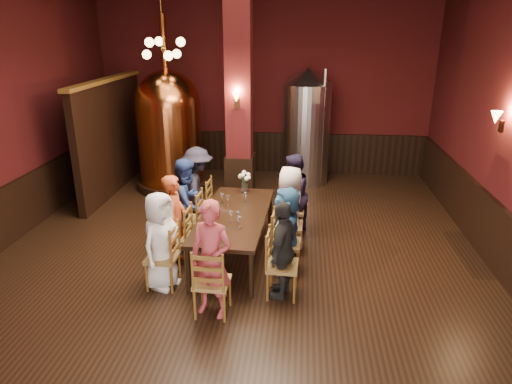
# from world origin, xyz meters

# --- Properties ---
(room) EXTENTS (10.00, 10.02, 4.50)m
(room) POSITION_xyz_m (0.00, 0.00, 2.25)
(room) COLOR black
(room) RESTS_ON ground
(wainscot_right) EXTENTS (0.08, 9.90, 1.00)m
(wainscot_right) POSITION_xyz_m (3.96, 0.00, 0.50)
(wainscot_right) COLOR black
(wainscot_right) RESTS_ON ground
(wainscot_back) EXTENTS (7.90, 0.08, 1.00)m
(wainscot_back) POSITION_xyz_m (0.00, 4.96, 0.50)
(wainscot_back) COLOR black
(wainscot_back) RESTS_ON ground
(column) EXTENTS (0.58, 0.58, 4.50)m
(column) POSITION_xyz_m (-0.30, 2.80, 2.25)
(column) COLOR #400D11
(column) RESTS_ON ground
(partition) EXTENTS (0.22, 3.50, 2.40)m
(partition) POSITION_xyz_m (-3.20, 3.20, 1.20)
(partition) COLOR black
(partition) RESTS_ON ground
(pendant_cluster) EXTENTS (0.90, 0.90, 1.70)m
(pendant_cluster) POSITION_xyz_m (-1.80, 2.90, 3.10)
(pendant_cluster) COLOR #A57226
(pendant_cluster) RESTS_ON room
(sconce_wall) EXTENTS (0.20, 0.20, 0.36)m
(sconce_wall) POSITION_xyz_m (3.90, 0.80, 2.20)
(sconce_wall) COLOR black
(sconce_wall) RESTS_ON room
(sconce_column) EXTENTS (0.20, 0.20, 0.36)m
(sconce_column) POSITION_xyz_m (-0.30, 2.50, 2.20)
(sconce_column) COLOR black
(sconce_column) RESTS_ON column
(dining_table) EXTENTS (1.09, 2.44, 0.75)m
(dining_table) POSITION_xyz_m (-0.05, 0.30, 0.69)
(dining_table) COLOR black
(dining_table) RESTS_ON ground
(chair_0) EXTENTS (0.48, 0.48, 0.92)m
(chair_0) POSITION_xyz_m (-0.94, -0.67, 0.46)
(chair_0) COLOR brown
(chair_0) RESTS_ON ground
(person_0) EXTENTS (0.67, 0.81, 1.42)m
(person_0) POSITION_xyz_m (-0.94, -0.67, 0.71)
(person_0) COLOR white
(person_0) RESTS_ON ground
(chair_1) EXTENTS (0.48, 0.48, 0.92)m
(chair_1) POSITION_xyz_m (-0.91, 0.00, 0.46)
(chair_1) COLOR brown
(chair_1) RESTS_ON ground
(person_1) EXTENTS (0.38, 0.55, 1.45)m
(person_1) POSITION_xyz_m (-0.91, 0.00, 0.73)
(person_1) COLOR #A53F1C
(person_1) RESTS_ON ground
(chair_2) EXTENTS (0.48, 0.48, 0.92)m
(chair_2) POSITION_xyz_m (-0.89, 0.66, 0.46)
(chair_2) COLOR brown
(chair_2) RESTS_ON ground
(person_2) EXTENTS (0.47, 0.78, 1.52)m
(person_2) POSITION_xyz_m (-0.89, 0.66, 0.76)
(person_2) COLOR navy
(person_2) RESTS_ON ground
(chair_3) EXTENTS (0.48, 0.48, 0.92)m
(chair_3) POSITION_xyz_m (-0.86, 1.33, 0.46)
(chair_3) COLOR brown
(chair_3) RESTS_ON ground
(person_3) EXTENTS (0.83, 1.11, 1.53)m
(person_3) POSITION_xyz_m (-0.86, 1.33, 0.76)
(person_3) COLOR black
(person_3) RESTS_ON ground
(chair_4) EXTENTS (0.48, 0.48, 0.92)m
(chair_4) POSITION_xyz_m (0.76, -0.73, 0.46)
(chair_4) COLOR brown
(chair_4) RESTS_ON ground
(person_4) EXTENTS (0.53, 0.87, 1.39)m
(person_4) POSITION_xyz_m (0.76, -0.73, 0.70)
(person_4) COLOR black
(person_4) RESTS_ON ground
(chair_5) EXTENTS (0.48, 0.48, 0.92)m
(chair_5) POSITION_xyz_m (0.79, -0.06, 0.46)
(chair_5) COLOR brown
(chair_5) RESTS_ON ground
(person_5) EXTENTS (0.45, 1.27, 1.35)m
(person_5) POSITION_xyz_m (0.79, -0.06, 0.68)
(person_5) COLOR teal
(person_5) RESTS_ON ground
(chair_6) EXTENTS (0.48, 0.48, 0.92)m
(chair_6) POSITION_xyz_m (0.81, 0.60, 0.46)
(chair_6) COLOR brown
(chair_6) RESTS_ON ground
(person_6) EXTENTS (0.70, 0.84, 1.46)m
(person_6) POSITION_xyz_m (0.81, 0.60, 0.73)
(person_6) COLOR silver
(person_6) RESTS_ON ground
(chair_7) EXTENTS (0.48, 0.48, 0.92)m
(chair_7) POSITION_xyz_m (0.84, 1.27, 0.46)
(chair_7) COLOR brown
(chair_7) RESTS_ON ground
(person_7) EXTENTS (0.59, 0.79, 1.47)m
(person_7) POSITION_xyz_m (0.84, 1.27, 0.74)
(person_7) COLOR #201A35
(person_7) RESTS_ON ground
(chair_8) EXTENTS (0.48, 0.48, 0.92)m
(chair_8) POSITION_xyz_m (-0.11, -1.25, 0.46)
(chair_8) COLOR brown
(chair_8) RESTS_ON ground
(person_8) EXTENTS (0.65, 0.52, 1.55)m
(person_8) POSITION_xyz_m (-0.11, -1.25, 0.78)
(person_8) COLOR #B33B44
(person_8) RESTS_ON ground
(copper_kettle) EXTENTS (1.59, 1.59, 3.75)m
(copper_kettle) POSITION_xyz_m (-1.96, 3.49, 1.37)
(copper_kettle) COLOR black
(copper_kettle) RESTS_ON ground
(steel_vessel) EXTENTS (1.21, 1.21, 2.66)m
(steel_vessel) POSITION_xyz_m (1.05, 4.24, 1.33)
(steel_vessel) COLOR #B2B2B7
(steel_vessel) RESTS_ON ground
(rose_vase) EXTENTS (0.23, 0.23, 0.39)m
(rose_vase) POSITION_xyz_m (-0.01, 1.28, 1.00)
(rose_vase) COLOR white
(rose_vase) RESTS_ON dining_table
(wine_glass_0) EXTENTS (0.07, 0.07, 0.17)m
(wine_glass_0) POSITION_xyz_m (0.06, 0.82, 0.83)
(wine_glass_0) COLOR white
(wine_glass_0) RESTS_ON dining_table
(wine_glass_1) EXTENTS (0.07, 0.07, 0.17)m
(wine_glass_1) POSITION_xyz_m (-0.22, -0.54, 0.83)
(wine_glass_1) COLOR white
(wine_glass_1) RESTS_ON dining_table
(wine_glass_2) EXTENTS (0.07, 0.07, 0.17)m
(wine_glass_2) POSITION_xyz_m (-0.32, -0.58, 0.83)
(wine_glass_2) COLOR white
(wine_glass_2) RESTS_ON dining_table
(wine_glass_3) EXTENTS (0.07, 0.07, 0.17)m
(wine_glass_3) POSITION_xyz_m (-0.05, -0.01, 0.83)
(wine_glass_3) COLOR white
(wine_glass_3) RESTS_ON dining_table
(wine_glass_4) EXTENTS (0.07, 0.07, 0.17)m
(wine_glass_4) POSITION_xyz_m (0.10, -0.20, 0.83)
(wine_glass_4) COLOR white
(wine_glass_4) RESTS_ON dining_table
(wine_glass_5) EXTENTS (0.07, 0.07, 0.17)m
(wine_glass_5) POSITION_xyz_m (-0.06, -0.58, 0.83)
(wine_glass_5) COLOR white
(wine_glass_5) RESTS_ON dining_table
(wine_glass_6) EXTENTS (0.07, 0.07, 0.17)m
(wine_glass_6) POSITION_xyz_m (0.05, -0.02, 0.83)
(wine_glass_6) COLOR white
(wine_glass_6) RESTS_ON dining_table
(wine_glass_7) EXTENTS (0.07, 0.07, 0.17)m
(wine_glass_7) POSITION_xyz_m (-0.32, 0.73, 0.83)
(wine_glass_7) COLOR white
(wine_glass_7) RESTS_ON dining_table
(wine_glass_8) EXTENTS (0.07, 0.07, 0.17)m
(wine_glass_8) POSITION_xyz_m (-0.20, 0.63, 0.83)
(wine_glass_8) COLOR white
(wine_glass_8) RESTS_ON dining_table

